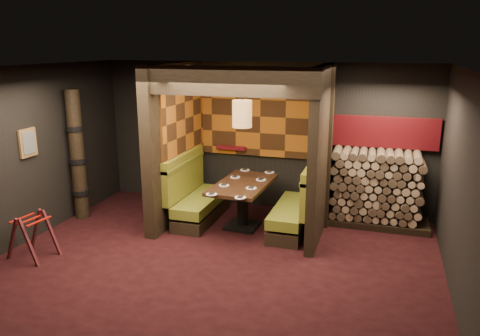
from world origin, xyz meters
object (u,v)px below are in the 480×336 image
dining_table (243,196)px  totem_column (77,156)px  firewood_stack (381,189)px  pendant_lamp (242,114)px  booth_bench_right (297,209)px  luggage_rack (32,234)px  booth_bench_left (196,199)px

dining_table → totem_column: size_ratio=0.67×
dining_table → firewood_stack: 2.45m
totem_column → firewood_stack: totem_column is taller
pendant_lamp → totem_column: pendant_lamp is taller
totem_column → booth_bench_right: bearing=7.9°
dining_table → pendant_lamp: 1.45m
booth_bench_right → luggage_rack: 4.28m
totem_column → luggage_rack: bearing=-79.0°
booth_bench_left → booth_bench_right: size_ratio=1.00×
pendant_lamp → luggage_rack: bearing=-142.8°
pendant_lamp → firewood_stack: size_ratio=0.60×
firewood_stack → booth_bench_right: bearing=-152.7°
booth_bench_left → dining_table: (0.94, -0.12, 0.19)m
dining_table → totem_column: totem_column is taller
booth_bench_left → firewood_stack: firewood_stack is taller
booth_bench_right → dining_table: booth_bench_right is taller
pendant_lamp → luggage_rack: 3.79m
pendant_lamp → firewood_stack: 2.81m
luggage_rack → firewood_stack: 5.81m
booth_bench_left → booth_bench_right: 1.89m
luggage_rack → totem_column: size_ratio=0.31×
booth_bench_left → firewood_stack: (3.25, 0.70, 0.28)m
booth_bench_right → luggage_rack: (-3.66, -2.23, -0.03)m
luggage_rack → totem_column: bearing=101.0°
firewood_stack → totem_column: bearing=-166.8°
firewood_stack → pendant_lamp: bearing=-159.3°
booth_bench_right → firewood_stack: 1.55m
luggage_rack → booth_bench_left: bearing=51.6°
luggage_rack → firewood_stack: firewood_stack is taller
booth_bench_right → pendant_lamp: 1.90m
booth_bench_left → dining_table: size_ratio=1.00×
dining_table → firewood_stack: size_ratio=0.93×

